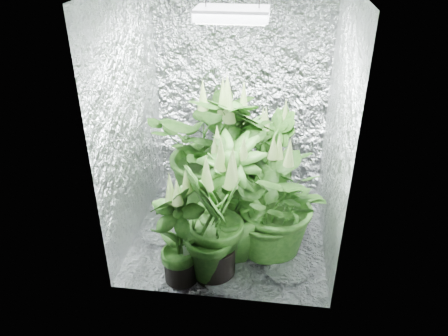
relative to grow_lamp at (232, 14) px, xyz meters
The scene contains 13 objects.
ground 1.83m from the grow_lamp, ahead, with size 1.60×1.60×0.00m, color white.
walls 0.83m from the grow_lamp, ahead, with size 1.62×1.62×2.00m.
grow_lamp is the anchor object (origin of this frame).
plant_a 1.28m from the grow_lamp, 118.35° to the left, with size 1.15×1.15×1.28m.
plant_b 1.52m from the grow_lamp, 95.95° to the left, with size 0.61×0.61×0.93m.
plant_c 1.48m from the grow_lamp, 56.93° to the left, with size 0.54×0.54×1.01m.
plant_d 1.26m from the grow_lamp, 81.43° to the left, with size 0.87×0.87×1.25m.
plant_e 1.39m from the grow_lamp, 37.92° to the right, with size 1.21×1.21×1.06m.
plant_f 1.56m from the grow_lamp, 114.98° to the right, with size 0.64×0.64×0.94m.
plant_g 1.47m from the grow_lamp, 95.17° to the right, with size 0.54×0.54×1.06m.
plant_h 1.35m from the grow_lamp, 85.12° to the right, with size 0.78×0.78×1.10m.
circulation_fan 1.80m from the grow_lamp, 22.80° to the left, with size 0.15×0.31×0.36m.
plant_label 1.68m from the grow_lamp, 110.08° to the right, with size 0.05×0.01×0.08m, color white.
Camera 1 is at (0.34, -3.07, 2.37)m, focal length 35.00 mm.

